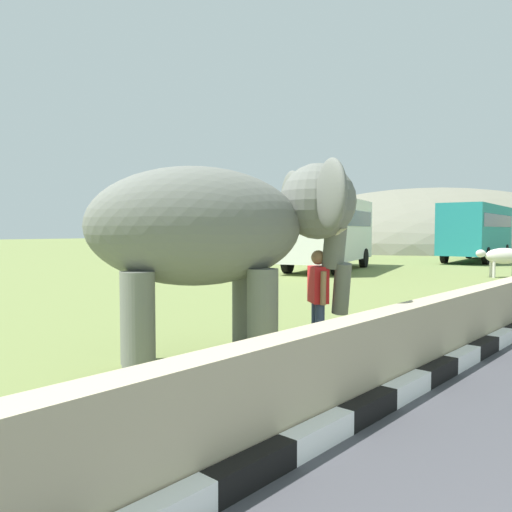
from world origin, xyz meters
The scene contains 8 objects.
striped_curb centered at (-0.35, 3.69, 0.12)m, with size 16.20×0.20×0.24m.
barrier_parapet centered at (2.00, 3.99, 0.50)m, with size 28.00×0.36×1.00m, color tan.
elephant centered at (2.39, 6.37, 1.97)m, with size 3.95×3.52×2.99m.
person_handler centered at (3.87, 5.71, 0.93)m, with size 0.47×0.57×1.66m.
bus_white centered at (18.00, 14.96, 2.08)m, with size 8.36×4.71×3.50m.
bus_teal centered at (30.32, 12.01, 2.08)m, with size 9.99×3.61×3.50m.
cow_near centered at (19.58, 7.42, 0.87)m, with size 1.45×1.77×1.23m.
hill_east centered at (55.00, 25.01, 0.00)m, with size 45.77×36.62×13.39m.
Camera 1 is at (-2.69, 1.13, 1.98)m, focal length 35.30 mm.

